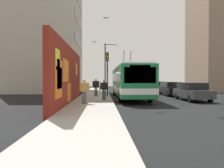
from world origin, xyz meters
name	(u,v)px	position (x,y,z in m)	size (l,w,h in m)	color
ground_plane	(111,99)	(0.00, 0.00, 0.00)	(80.00, 80.00, 0.00)	black
sidewalk_slab	(94,98)	(0.00, 1.60, 0.07)	(48.00, 3.20, 0.15)	#9E9B93
graffiti_wall	(69,76)	(-4.43, 3.35, 2.14)	(13.22, 0.32, 4.28)	maroon
building_far_left	(47,27)	(12.56, 9.20, 9.77)	(11.89, 9.52, 19.53)	#B2A899
building_far_right	(218,24)	(12.21, -17.00, 10.45)	(8.44, 7.13, 20.90)	gray
city_bus	(129,81)	(0.63, -1.80, 1.74)	(12.68, 2.69, 4.88)	#19723F
parked_car_dark_gray	(192,91)	(-2.13, -7.00, 0.84)	(4.79, 1.86, 1.58)	#38383D
parked_car_black	(171,88)	(3.77, -7.00, 0.84)	(4.73, 1.89, 1.58)	black
parked_car_champagne	(157,87)	(9.82, -7.00, 0.83)	(4.65, 1.79, 1.58)	#C6B793
pedestrian_at_curb	(104,88)	(-2.52, 0.70, 1.12)	(0.22, 0.75, 1.66)	#2D3F59
pedestrian_near_wall	(84,89)	(-5.41, 2.11, 1.15)	(0.23, 0.68, 1.70)	#595960
pedestrian_midblock	(96,86)	(1.68, 1.50, 1.22)	(0.24, 0.71, 1.79)	#3F3326
traffic_light	(107,67)	(0.45, 0.35, 3.08)	(0.49, 0.28, 4.37)	#2D382D
street_lamp	(107,64)	(9.18, 0.26, 3.97)	(0.44, 1.75, 6.66)	#4C4C51
flying_pigeons	(114,10)	(-0.96, -0.22, 8.18)	(11.50, 4.63, 3.47)	slate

